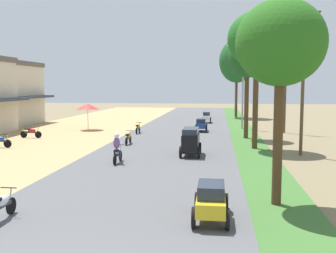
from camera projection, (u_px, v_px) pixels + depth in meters
shophouse_far at (2, 93)px, 43.11m from camera, size 7.41×8.39×6.90m
parked_motorbike_sixth at (31, 132)px, 32.13m from camera, size 1.80×0.54×0.94m
vendor_umbrella at (88, 106)px, 37.88m from camera, size 2.20×2.20×2.52m
median_tree_nearest at (281, 44)px, 13.60m from camera, size 3.09×3.09×7.18m
median_tree_second at (257, 40)px, 26.04m from camera, size 3.86×3.86×9.11m
median_tree_third at (247, 57)px, 31.40m from camera, size 3.00×3.00×8.22m
median_tree_fourth at (237, 61)px, 52.47m from camera, size 4.70×4.70×10.37m
streetlamp_near at (243, 80)px, 38.89m from camera, size 3.16×0.20×8.35m
streetlamp_mid at (235, 84)px, 55.62m from camera, size 3.16×0.20×7.64m
utility_pole_near at (303, 78)px, 23.98m from camera, size 1.80×0.20×9.14m
utility_pole_far at (286, 77)px, 35.62m from camera, size 1.80×0.20×9.75m
car_sedan_yellow at (211, 199)px, 12.35m from camera, size 1.10×2.26×1.19m
car_van_black at (191, 140)px, 23.82m from camera, size 1.19×2.41×1.67m
car_sedan_blue at (201, 124)px, 36.49m from camera, size 1.10×2.26×1.19m
car_hatchback_white at (206, 117)px, 45.13m from camera, size 1.04×2.00×1.23m
motorbike_ahead_second at (1, 205)px, 12.33m from camera, size 0.54×1.80×0.94m
motorbike_ahead_third at (117, 149)px, 21.52m from camera, size 0.54×1.80×1.66m
motorbike_ahead_fourth at (128, 137)px, 28.59m from camera, size 0.54×1.80×0.94m
motorbike_ahead_fifth at (138, 128)px, 35.15m from camera, size 0.54×1.80×0.94m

